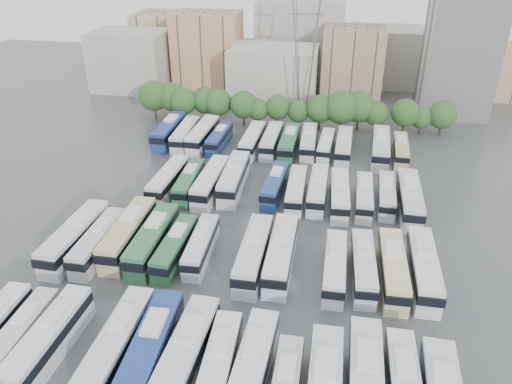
% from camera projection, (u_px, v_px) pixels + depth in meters
% --- Properties ---
extents(ground, '(220.00, 220.00, 0.00)m').
position_uv_depth(ground, '(250.00, 238.00, 66.87)').
color(ground, '#424447').
rests_on(ground, ground).
extents(tree_line, '(64.72, 8.05, 8.28)m').
position_uv_depth(tree_line, '(281.00, 106.00, 101.41)').
color(tree_line, black).
rests_on(tree_line, ground).
extents(city_buildings, '(102.00, 35.00, 20.00)m').
position_uv_depth(city_buildings, '(275.00, 54.00, 126.38)').
color(city_buildings, '#9E998E').
rests_on(city_buildings, ground).
extents(apartment_tower, '(14.00, 14.00, 26.00)m').
position_uv_depth(apartment_tower, '(460.00, 52.00, 105.33)').
color(apartment_tower, silver).
rests_on(apartment_tower, ground).
extents(electricity_pylon, '(9.00, 6.91, 33.83)m').
position_uv_depth(electricity_pylon, '(306.00, 27.00, 100.83)').
color(electricity_pylon, slate).
rests_on(electricity_pylon, ground).
extents(bus_r0_s1, '(2.71, 11.46, 3.58)m').
position_uv_depth(bus_r0_s1, '(21.00, 335.00, 48.75)').
color(bus_r0_s1, silver).
rests_on(bus_r0_s1, ground).
extents(bus_r0_s2, '(3.07, 12.86, 4.02)m').
position_uv_depth(bus_r0_s2, '(49.00, 340.00, 47.96)').
color(bus_r0_s2, silver).
rests_on(bus_r0_s2, ground).
extents(bus_r0_s4, '(2.95, 13.22, 4.14)m').
position_uv_depth(bus_r0_s4, '(118.00, 344.00, 47.40)').
color(bus_r0_s4, silver).
rests_on(bus_r0_s4, ground).
extents(bus_r0_s5, '(3.65, 13.70, 4.26)m').
position_uv_depth(bus_r0_s5, '(151.00, 350.00, 46.61)').
color(bus_r0_s5, navy).
rests_on(bus_r0_s5, ground).
extents(bus_r0_s6, '(3.40, 13.78, 4.30)m').
position_uv_depth(bus_r0_s6, '(185.00, 358.00, 45.79)').
color(bus_r0_s6, silver).
rests_on(bus_r0_s6, ground).
extents(bus_r0_s7, '(3.17, 12.08, 3.76)m').
position_uv_depth(bus_r0_s7, '(219.00, 368.00, 45.07)').
color(bus_r0_s7, silver).
rests_on(bus_r0_s7, ground).
extents(bus_r0_s8, '(3.19, 12.98, 4.05)m').
position_uv_depth(bus_r0_s8, '(252.00, 370.00, 44.64)').
color(bus_r0_s8, silver).
rests_on(bus_r0_s8, ground).
extents(bus_r1_s0, '(3.40, 13.77, 4.29)m').
position_uv_depth(bus_r1_s0, '(75.00, 237.00, 63.36)').
color(bus_r1_s0, silver).
rests_on(bus_r1_s0, ground).
extents(bus_r1_s1, '(2.75, 12.21, 3.82)m').
position_uv_depth(bus_r1_s1, '(99.00, 242.00, 62.82)').
color(bus_r1_s1, silver).
rests_on(bus_r1_s1, ground).
extents(bus_r1_s2, '(3.24, 13.70, 4.28)m').
position_uv_depth(bus_r1_s2, '(128.00, 233.00, 64.13)').
color(bus_r1_s2, '#C2B285').
rests_on(bus_r1_s2, ground).
extents(bus_r1_s3, '(3.04, 13.31, 4.17)m').
position_uv_depth(bus_r1_s3, '(153.00, 240.00, 62.91)').
color(bus_r1_s3, '#2F6E42').
rests_on(bus_r1_s3, ground).
extents(bus_r1_s4, '(2.76, 11.58, 3.62)m').
position_uv_depth(bus_r1_s4, '(175.00, 247.00, 61.93)').
color(bus_r1_s4, '#2B6440').
rests_on(bus_r1_s4, ground).
extents(bus_r1_s5, '(2.82, 11.17, 3.48)m').
position_uv_depth(bus_r1_s5, '(201.00, 245.00, 62.34)').
color(bus_r1_s5, silver).
rests_on(bus_r1_s5, ground).
extents(bus_r1_s7, '(3.01, 13.32, 4.17)m').
position_uv_depth(bus_r1_s7, '(254.00, 253.00, 60.27)').
color(bus_r1_s7, silver).
rests_on(bus_r1_s7, ground).
extents(bus_r1_s8, '(3.11, 13.43, 4.20)m').
position_uv_depth(bus_r1_s8, '(281.00, 253.00, 60.28)').
color(bus_r1_s8, silver).
rests_on(bus_r1_s8, ground).
extents(bus_r1_s10, '(2.65, 11.69, 3.66)m').
position_uv_depth(bus_r1_s10, '(335.00, 266.00, 58.42)').
color(bus_r1_s10, silver).
rests_on(bus_r1_s10, ground).
extents(bus_r1_s11, '(3.14, 11.93, 3.71)m').
position_uv_depth(bus_r1_s11, '(363.00, 266.00, 58.42)').
color(bus_r1_s11, silver).
rests_on(bus_r1_s11, ground).
extents(bus_r1_s12, '(3.11, 12.78, 3.99)m').
position_uv_depth(bus_r1_s12, '(393.00, 268.00, 57.82)').
color(bus_r1_s12, beige).
rests_on(bus_r1_s12, ground).
extents(bus_r1_s13, '(2.92, 13.16, 4.13)m').
position_uv_depth(bus_r1_s13, '(423.00, 268.00, 57.74)').
color(bus_r1_s13, silver).
rests_on(bus_r1_s13, ground).
extents(bus_r2_s2, '(3.13, 12.50, 3.89)m').
position_uv_depth(bus_r2_s2, '(168.00, 180.00, 77.81)').
color(bus_r2_s2, silver).
rests_on(bus_r2_s2, ground).
extents(bus_r2_s3, '(3.01, 11.64, 3.62)m').
position_uv_depth(bus_r2_s3, '(189.00, 182.00, 77.42)').
color(bus_r2_s3, '#2B663C').
rests_on(bus_r2_s3, ground).
extents(bus_r2_s4, '(3.20, 13.28, 4.15)m').
position_uv_depth(bus_r2_s4, '(211.00, 182.00, 76.93)').
color(bus_r2_s4, silver).
rests_on(bus_r2_s4, ground).
extents(bus_r2_s5, '(3.39, 13.70, 4.27)m').
position_uv_depth(bus_r2_s5, '(234.00, 178.00, 77.97)').
color(bus_r2_s5, silver).
rests_on(bus_r2_s5, ground).
extents(bus_r2_s7, '(3.04, 11.65, 3.62)m').
position_uv_depth(bus_r2_s7, '(275.00, 185.00, 76.57)').
color(bus_r2_s7, navy).
rests_on(bus_r2_s7, ground).
extents(bus_r2_s8, '(2.88, 11.77, 3.67)m').
position_uv_depth(bus_r2_s8, '(296.00, 190.00, 75.09)').
color(bus_r2_s8, silver).
rests_on(bus_r2_s8, ground).
extents(bus_r2_s9, '(2.66, 11.99, 3.76)m').
position_uv_depth(bus_r2_s9, '(318.00, 189.00, 75.07)').
color(bus_r2_s9, silver).
rests_on(bus_r2_s9, ground).
extents(bus_r2_s10, '(3.26, 12.31, 3.83)m').
position_uv_depth(bus_r2_s10, '(340.00, 194.00, 73.64)').
color(bus_r2_s10, silver).
rests_on(bus_r2_s10, ground).
extents(bus_r2_s11, '(2.47, 11.22, 3.52)m').
position_uv_depth(bus_r2_s11, '(364.00, 196.00, 73.47)').
color(bus_r2_s11, silver).
rests_on(bus_r2_s11, ground).
extents(bus_r2_s12, '(2.66, 11.09, 3.46)m').
position_uv_depth(bus_r2_s12, '(387.00, 195.00, 73.95)').
color(bus_r2_s12, silver).
rests_on(bus_r2_s12, ground).
extents(bus_r2_s13, '(3.01, 13.56, 4.25)m').
position_uv_depth(bus_r2_s13, '(410.00, 198.00, 72.17)').
color(bus_r2_s13, silver).
rests_on(bus_r2_s13, ground).
extents(bus_r3_s0, '(2.99, 13.46, 4.22)m').
position_uv_depth(bus_r3_s0, '(169.00, 131.00, 95.64)').
color(bus_r3_s0, navy).
rests_on(bus_r3_s0, ground).
extents(bus_r3_s1, '(3.15, 12.54, 3.91)m').
position_uv_depth(bus_r3_s1, '(185.00, 134.00, 94.38)').
color(bus_r3_s1, silver).
rests_on(bus_r3_s1, ground).
extents(bus_r3_s2, '(3.28, 13.27, 4.14)m').
position_uv_depth(bus_r3_s2, '(203.00, 134.00, 93.96)').
color(bus_r3_s2, white).
rests_on(bus_r3_s2, ground).
extents(bus_r3_s3, '(2.79, 11.13, 3.47)m').
position_uv_depth(bus_r3_s3, '(219.00, 138.00, 93.21)').
color(bus_r3_s3, navy).
rests_on(bus_r3_s3, ground).
extents(bus_r3_s5, '(2.95, 12.54, 3.92)m').
position_uv_depth(bus_r3_s5, '(252.00, 140.00, 91.76)').
color(bus_r3_s5, silver).
rests_on(bus_r3_s5, ground).
extents(bus_r3_s6, '(2.78, 12.28, 3.84)m').
position_uv_depth(bus_r3_s6, '(271.00, 140.00, 91.83)').
color(bus_r3_s6, silver).
rests_on(bus_r3_s6, ground).
extents(bus_r3_s7, '(2.78, 12.67, 3.97)m').
position_uv_depth(bus_r3_s7, '(289.00, 143.00, 90.75)').
color(bus_r3_s7, '#2A633E').
rests_on(bus_r3_s7, ground).
extents(bus_r3_s8, '(3.15, 12.23, 3.81)m').
position_uv_depth(bus_r3_s8, '(308.00, 142.00, 91.27)').
color(bus_r3_s8, silver).
rests_on(bus_r3_s8, ground).
extents(bus_r3_s9, '(2.80, 10.89, 3.39)m').
position_uv_depth(bus_r3_s9, '(326.00, 145.00, 90.50)').
color(bus_r3_s9, white).
rests_on(bus_r3_s9, ground).
extents(bus_r3_s10, '(2.94, 12.43, 3.89)m').
position_uv_depth(bus_r3_s10, '(344.00, 146.00, 89.53)').
color(bus_r3_s10, silver).
rests_on(bus_r3_s10, ground).
extents(bus_r3_s12, '(3.50, 13.78, 4.29)m').
position_uv_depth(bus_r3_s12, '(381.00, 147.00, 88.48)').
color(bus_r3_s12, silver).
rests_on(bus_r3_s12, ground).
extents(bus_r3_s13, '(2.75, 11.18, 3.49)m').
position_uv_depth(bus_r3_s13, '(401.00, 150.00, 88.46)').
color(bus_r3_s13, tan).
rests_on(bus_r3_s13, ground).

